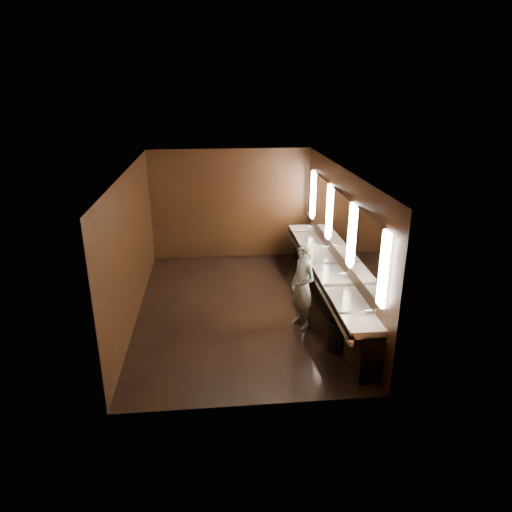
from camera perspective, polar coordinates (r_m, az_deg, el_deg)
The scene contains 10 objects.
floor at distance 9.32m, azimuth -2.16°, elevation -6.55°, with size 6.00×6.00×0.00m, color black.
ceiling at distance 8.41m, azimuth -2.42°, elevation 10.67°, with size 4.00×6.00×0.02m, color #2D2D2B.
wall_back at distance 11.64m, azimuth -3.20°, elevation 6.41°, with size 4.00×0.02×2.80m, color black.
wall_front at distance 6.02m, azimuth -0.51°, elevation -7.69°, with size 4.00×0.02×2.80m, color black.
wall_left at distance 8.89m, azimuth -15.27°, elevation 1.15°, with size 0.02×6.00×2.80m, color black.
wall_right at distance 9.09m, azimuth 10.40°, elevation 2.00°, with size 0.02×6.00×2.80m, color black.
sink_counter at distance 9.37m, azimuth 8.83°, elevation -3.28°, with size 0.55×5.40×1.01m.
mirror_band at distance 8.99m, azimuth 10.42°, elevation 4.11°, with size 0.06×5.03×1.15m.
person at distance 8.36m, azimuth 5.86°, elevation -3.88°, with size 0.58×0.38×1.60m, color #97D9E1.
trash_bin at distance 7.97m, azimuth 10.14°, elevation -9.70°, with size 0.35×0.35×0.54m, color black.
Camera 1 is at (-0.47, -8.27, 4.26)m, focal length 32.00 mm.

